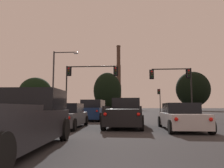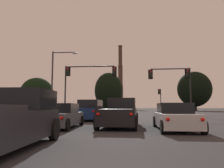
{
  "view_description": "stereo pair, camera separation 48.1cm",
  "coord_description": "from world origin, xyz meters",
  "views": [
    {
      "loc": [
        0.32,
        -2.43,
        1.2
      ],
      "look_at": [
        -2.75,
        38.8,
        5.61
      ],
      "focal_mm": 35.0,
      "sensor_mm": 36.0,
      "label": 1
    },
    {
      "loc": [
        0.8,
        -2.39,
        1.2
      ],
      "look_at": [
        -2.75,
        38.8,
        5.61
      ],
      "focal_mm": 35.0,
      "sensor_mm": 36.0,
      "label": 2
    }
  ],
  "objects": [
    {
      "name": "sedan_left_lane_second",
      "position": [
        -3.34,
        10.37,
        0.67
      ],
      "size": [
        2.11,
        4.75,
        1.43
      ],
      "rotation": [
        0.0,
        0.0,
        0.03
      ],
      "color": "#4C4F54",
      "rests_on": "ground_plane"
    },
    {
      "name": "pickup_truck_left_lane_third",
      "position": [
        -2.9,
        3.58,
        0.8
      ],
      "size": [
        2.41,
        5.58,
        1.82
      ],
      "rotation": [
        0.0,
        0.0,
        0.05
      ],
      "color": "#232328",
      "rests_on": "ground_plane"
    },
    {
      "name": "sedan_right_lane_second",
      "position": [
        3.14,
        9.6,
        0.67
      ],
      "size": [
        2.05,
        4.73,
        1.43
      ],
      "rotation": [
        0.0,
        0.0,
        -0.02
      ],
      "color": "silver",
      "rests_on": "ground_plane"
    },
    {
      "name": "traffic_light_far_right",
      "position": [
        7.69,
        49.78,
        3.65
      ],
      "size": [
        0.78,
        0.5,
        5.55
      ],
      "color": "black",
      "rests_on": "ground_plane"
    },
    {
      "name": "traffic_light_overhead_left",
      "position": [
        -5.43,
        25.06,
        5.05
      ],
      "size": [
        6.85,
        0.5,
        6.54
      ],
      "color": "black",
      "rests_on": "ground_plane"
    },
    {
      "name": "treeline_far_right",
      "position": [
        22.41,
        73.65,
        7.35
      ],
      "size": [
        11.43,
        10.29,
        13.34
      ],
      "color": "black",
      "rests_on": "ground_plane"
    },
    {
      "name": "suv_left_lane_front",
      "position": [
        -2.89,
        17.45,
        0.9
      ],
      "size": [
        2.25,
        4.96,
        1.86
      ],
      "rotation": [
        0.0,
        0.0,
        -0.03
      ],
      "color": "navy",
      "rests_on": "ground_plane"
    },
    {
      "name": "traffic_light_overhead_right",
      "position": [
        6.52,
        25.39,
        4.69
      ],
      "size": [
        5.36,
        0.5,
        6.13
      ],
      "color": "black",
      "rests_on": "ground_plane"
    },
    {
      "name": "treeline_far_left",
      "position": [
        -30.77,
        68.56,
        6.0
      ],
      "size": [
        11.0,
        9.9,
        11.19
      ],
      "color": "black",
      "rests_on": "ground_plane"
    },
    {
      "name": "treeline_center_left",
      "position": [
        -6.59,
        69.77,
        6.7
      ],
      "size": [
        9.26,
        8.33,
        12.76
      ],
      "color": "black",
      "rests_on": "ground_plane"
    },
    {
      "name": "pickup_truck_center_lane_second",
      "position": [
        0.13,
        11.43,
        0.8
      ],
      "size": [
        2.41,
        5.58,
        1.82
      ],
      "rotation": [
        0.0,
        0.0,
        -0.04
      ],
      "color": "black",
      "rests_on": "ground_plane"
    },
    {
      "name": "smokestack",
      "position": [
        -6.51,
        153.12,
        18.09
      ],
      "size": [
        5.93,
        5.93,
        46.04
      ],
      "color": "#3C2B22",
      "rests_on": "ground_plane"
    },
    {
      "name": "street_lamp",
      "position": [
        -8.55,
        24.14,
        5.11
      ],
      "size": [
        3.26,
        0.36,
        8.29
      ],
      "color": "#38383A",
      "rests_on": "ground_plane"
    }
  ]
}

